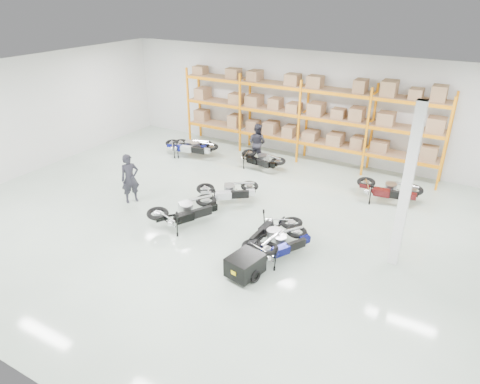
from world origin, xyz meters
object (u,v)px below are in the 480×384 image
Objects in this scene: moto_back_d at (389,186)px; person_left at (130,179)px; moto_touring_right at (272,230)px; moto_back_a at (188,143)px; moto_silver_left at (228,188)px; moto_back_b at (193,144)px; moto_back_c at (260,156)px; moto_blue_centre at (280,239)px; moto_black_far_left at (186,207)px; person_back at (257,143)px; trailer at (245,265)px.

moto_back_d is 1.11× the size of person_left.
moto_back_a is (-6.55, 4.92, -0.04)m from moto_touring_right.
moto_silver_left is 4.77m from moto_back_b.
moto_back_b is at bearing 12.85° from moto_silver_left.
moto_blue_centre is at bearing -137.51° from moto_back_c.
moto_black_far_left is 7.08m from moto_back_d.
person_back reaches higher than moto_back_c.
moto_black_far_left reaches higher than moto_back_d.
person_back is at bearing -56.13° from moto_black_far_left.
person_left is (-7.80, -4.46, 0.28)m from moto_back_d.
moto_back_b reaches higher than trailer.
moto_back_d is (8.47, -0.22, 0.03)m from moto_back_b.
moto_blue_centre is at bearing -154.58° from moto_black_far_left.
person_left is (-2.55, -4.87, 0.32)m from moto_back_c.
person_left reaches higher than moto_black_far_left.
moto_back_d is at bearing 65.35° from moto_touring_right.
moto_back_c is at bearing 125.15° from trailer.
person_back is at bearing 122.18° from moto_touring_right.
moto_black_far_left is 2.96m from moto_touring_right.
moto_back_a is at bearing -7.97° from moto_blue_centre.
moto_touring_right is 1.05× the size of moto_back_b.
moto_touring_right is at bearing -149.24° from moto_black_far_left.
moto_back_a is 4.80m from person_left.
moto_back_c is 0.93× the size of moto_back_d.
trailer is at bearing -178.15° from moto_black_far_left.
moto_silver_left reaches higher than trailer.
moto_touring_right reaches higher than moto_back_b.
moto_back_c is (-3.01, 5.11, -0.05)m from moto_touring_right.
moto_touring_right is at bearing 100.95° from trailer.
person_back reaches higher than moto_black_far_left.
person_back is at bearing 9.86° from person_left.
person_back reaches higher than moto_back_b.
moto_back_b reaches higher than moto_back_a.
moto_black_far_left is at bearing -67.56° from person_left.
person_left is at bearing 113.38° from moto_back_d.
person_back is at bearing 126.44° from trailer.
person_left is at bearing 73.43° from person_back.
moto_back_c is at bearing 130.61° from person_back.
moto_blue_centre is 8.67m from moto_back_a.
moto_back_a is at bearing 143.93° from moto_touring_right.
moto_black_far_left is 6.19m from moto_back_a.
person_back is (2.05, 5.54, -0.03)m from person_left.
trailer is 9.24m from moto_back_a.
moto_back_a is at bearing -26.07° from moto_black_far_left.
moto_silver_left is 1.99m from moto_black_far_left.
trailer is (0.00, -1.60, -0.23)m from moto_touring_right.
person_left reaches higher than moto_silver_left.
moto_blue_centre is 6.38m from moto_back_c.
moto_silver_left is 0.97× the size of moto_back_d.
moto_black_far_left is at bearing -168.98° from moto_back_c.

